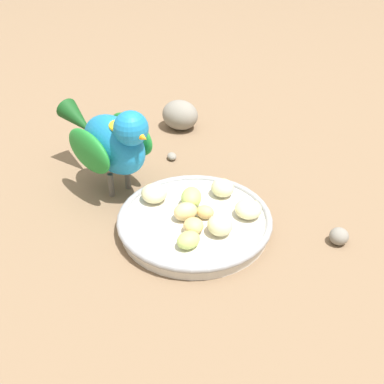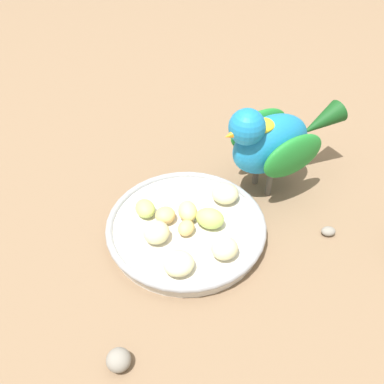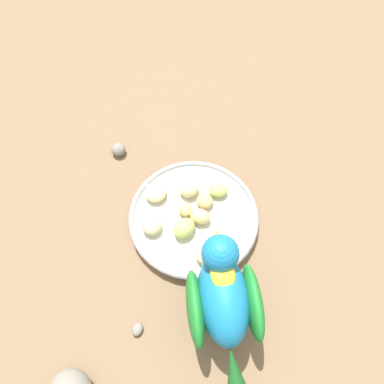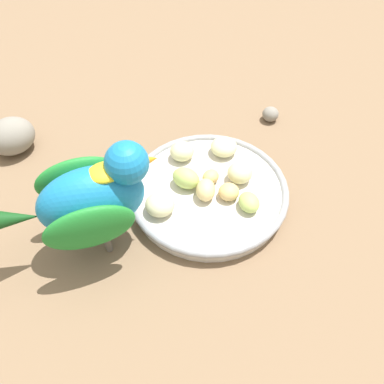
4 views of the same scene
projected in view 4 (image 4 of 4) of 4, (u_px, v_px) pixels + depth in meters
name	position (u px, v px, depth m)	size (l,w,h in m)	color
ground_plane	(208.00, 208.00, 0.60)	(4.00, 4.00, 0.00)	#7A6047
feeding_bowl	(209.00, 192.00, 0.60)	(0.22, 0.22, 0.02)	beige
apple_piece_0	(182.00, 151.00, 0.62)	(0.04, 0.03, 0.03)	beige
apple_piece_1	(211.00, 177.00, 0.60)	(0.03, 0.02, 0.02)	tan
apple_piece_2	(229.00, 192.00, 0.58)	(0.03, 0.03, 0.02)	tan
apple_piece_3	(224.00, 147.00, 0.63)	(0.04, 0.04, 0.02)	beige
apple_piece_4	(186.00, 178.00, 0.59)	(0.04, 0.03, 0.03)	#B2CC66
apple_piece_5	(249.00, 202.00, 0.56)	(0.03, 0.03, 0.02)	#B2CC66
apple_piece_6	(204.00, 191.00, 0.57)	(0.03, 0.03, 0.03)	#E5C67F
apple_piece_7	(240.00, 173.00, 0.59)	(0.04, 0.03, 0.03)	beige
apple_piece_8	(160.00, 204.00, 0.56)	(0.04, 0.04, 0.03)	beige
parrot	(87.00, 198.00, 0.49)	(0.22, 0.12, 0.15)	#59544C
rock_large	(11.00, 136.00, 0.65)	(0.07, 0.06, 0.06)	gray
pebble_0	(75.00, 174.00, 0.63)	(0.02, 0.02, 0.01)	gray
pebble_1	(270.00, 114.00, 0.71)	(0.03, 0.03, 0.02)	gray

